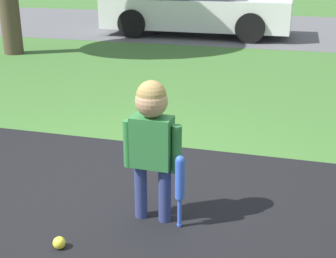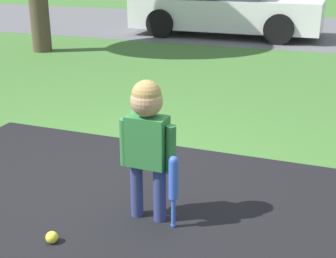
# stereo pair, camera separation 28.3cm
# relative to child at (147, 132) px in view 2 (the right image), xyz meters

# --- Properties ---
(ground_plane) EXTENTS (60.00, 60.00, 0.00)m
(ground_plane) POSITION_rel_child_xyz_m (-0.39, 0.35, -0.66)
(ground_plane) COLOR #3D6B2D
(street_strip) EXTENTS (40.00, 6.00, 0.01)m
(street_strip) POSITION_rel_child_xyz_m (-0.39, 9.86, -0.66)
(street_strip) COLOR #59595B
(street_strip) RESTS_ON ground
(child) EXTENTS (0.42, 0.22, 1.02)m
(child) POSITION_rel_child_xyz_m (0.00, 0.00, 0.00)
(child) COLOR navy
(child) RESTS_ON ground
(baseball_bat) EXTENTS (0.07, 0.07, 0.54)m
(baseball_bat) POSITION_rel_child_xyz_m (0.21, -0.06, -0.31)
(baseball_bat) COLOR blue
(baseball_bat) RESTS_ON ground
(sports_ball) EXTENTS (0.08, 0.08, 0.08)m
(sports_ball) POSITION_rel_child_xyz_m (-0.47, -0.51, -0.62)
(sports_ball) COLOR yellow
(sports_ball) RESTS_ON ground
(parked_car) EXTENTS (4.37, 1.89, 1.36)m
(parked_car) POSITION_rel_child_xyz_m (-1.56, 8.33, -0.02)
(parked_car) COLOR silver
(parked_car) RESTS_ON ground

